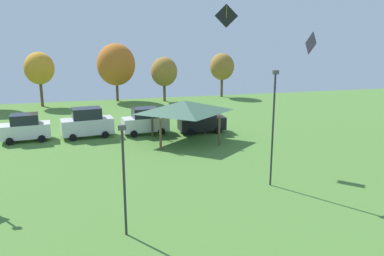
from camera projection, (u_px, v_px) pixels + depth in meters
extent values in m
cube|color=black|center=(311.00, 43.00, 25.90)|extent=(0.28, 1.46, 1.44)
cylinder|color=purple|center=(311.00, 43.00, 25.88)|extent=(0.34, 0.06, 1.29)
cube|color=black|center=(226.00, 16.00, 29.79)|extent=(1.57, 0.82, 1.71)
cylinder|color=yellow|center=(226.00, 16.00, 29.77)|extent=(0.15, 0.47, 1.52)
cube|color=silver|center=(26.00, 131.00, 35.45)|extent=(4.29, 2.23, 1.23)
cube|color=#1E232D|center=(24.00, 119.00, 35.21)|extent=(2.42, 1.90, 0.86)
cylinder|color=black|center=(42.00, 139.00, 35.18)|extent=(0.66, 0.28, 0.64)
cylinder|color=black|center=(42.00, 134.00, 36.86)|extent=(0.66, 0.28, 0.64)
cylinder|color=black|center=(10.00, 141.00, 34.33)|extent=(0.66, 0.28, 0.64)
cylinder|color=black|center=(11.00, 136.00, 36.02)|extent=(0.66, 0.28, 0.64)
cube|color=silver|center=(87.00, 126.00, 36.74)|extent=(4.74, 2.39, 1.40)
cube|color=#1E232D|center=(87.00, 113.00, 36.45)|extent=(2.69, 1.99, 0.98)
cylinder|color=black|center=(105.00, 135.00, 36.57)|extent=(0.66, 0.30, 0.64)
cylinder|color=black|center=(102.00, 130.00, 38.24)|extent=(0.66, 0.30, 0.64)
cylinder|color=black|center=(73.00, 138.00, 35.57)|extent=(0.66, 0.30, 0.64)
cylinder|color=black|center=(71.00, 133.00, 37.23)|extent=(0.66, 0.30, 0.64)
cube|color=silver|center=(145.00, 124.00, 37.90)|extent=(4.35, 2.16, 1.27)
cube|color=#1E232D|center=(145.00, 113.00, 37.64)|extent=(2.45, 1.84, 0.89)
cylinder|color=black|center=(162.00, 131.00, 37.67)|extent=(0.66, 0.28, 0.64)
cylinder|color=black|center=(157.00, 127.00, 39.29)|extent=(0.66, 0.28, 0.64)
cylinder|color=black|center=(134.00, 134.00, 36.81)|extent=(0.66, 0.28, 0.64)
cylinder|color=black|center=(130.00, 129.00, 38.42)|extent=(0.66, 0.28, 0.64)
cube|color=black|center=(202.00, 123.00, 38.43)|extent=(4.39, 1.90, 1.16)
cube|color=#1E232D|center=(202.00, 113.00, 38.20)|extent=(2.43, 1.70, 0.81)
cylinder|color=black|center=(218.00, 130.00, 38.09)|extent=(0.65, 0.24, 0.64)
cylinder|color=black|center=(212.00, 126.00, 39.76)|extent=(0.65, 0.24, 0.64)
cylinder|color=black|center=(191.00, 132.00, 37.37)|extent=(0.65, 0.24, 0.64)
cylinder|color=black|center=(186.00, 128.00, 39.04)|extent=(0.65, 0.24, 0.64)
cylinder|color=brown|center=(161.00, 134.00, 32.78)|extent=(0.20, 0.20, 2.60)
cylinder|color=brown|center=(219.00, 131.00, 33.99)|extent=(0.20, 0.20, 2.60)
cylinder|color=brown|center=(152.00, 123.00, 36.77)|extent=(0.20, 0.20, 2.60)
cylinder|color=brown|center=(205.00, 120.00, 37.98)|extent=(0.20, 0.20, 2.60)
pyramid|color=#3D604C|center=(184.00, 106.00, 34.95)|extent=(6.46, 5.49, 1.00)
cylinder|color=#2D2D33|center=(273.00, 131.00, 24.75)|extent=(0.12, 0.12, 6.97)
cube|color=#4C4C51|center=(276.00, 72.00, 23.90)|extent=(0.36, 0.20, 0.24)
cylinder|color=#2D2D33|center=(124.00, 184.00, 18.81)|extent=(0.12, 0.12, 5.15)
cube|color=#4C4C51|center=(122.00, 127.00, 18.17)|extent=(0.36, 0.20, 0.24)
cylinder|color=brown|center=(41.00, 93.00, 51.24)|extent=(0.36, 0.36, 3.46)
ellipsoid|color=gold|center=(39.00, 68.00, 50.51)|extent=(3.65, 3.65, 4.02)
cylinder|color=brown|center=(117.00, 90.00, 55.29)|extent=(0.36, 0.36, 3.03)
ellipsoid|color=#BC6623|center=(116.00, 65.00, 54.48)|extent=(5.10, 5.10, 5.61)
cylinder|color=brown|center=(164.00, 91.00, 55.05)|extent=(0.36, 0.36, 2.70)
ellipsoid|color=olive|center=(164.00, 72.00, 54.41)|extent=(3.54, 3.54, 3.89)
cylinder|color=brown|center=(222.00, 86.00, 58.77)|extent=(0.36, 0.36, 3.05)
ellipsoid|color=olive|center=(222.00, 67.00, 58.10)|extent=(3.47, 3.47, 3.82)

